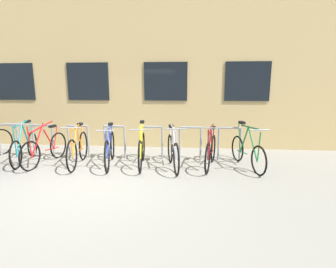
% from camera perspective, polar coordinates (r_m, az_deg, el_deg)
% --- Properties ---
extents(ground_plane, '(42.00, 42.00, 0.00)m').
position_cam_1_polar(ground_plane, '(5.34, -17.08, -10.75)').
color(ground_plane, gray).
extents(storefront_building, '(28.00, 6.11, 6.32)m').
position_cam_1_polar(storefront_building, '(11.06, -5.46, 17.22)').
color(storefront_building, tan).
rests_on(storefront_building, ground).
extents(bike_rack, '(6.59, 0.05, 0.88)m').
position_cam_1_polar(bike_rack, '(6.92, -11.80, -0.97)').
color(bike_rack, gray).
rests_on(bike_rack, ground).
extents(bicycle_red, '(0.44, 1.78, 1.08)m').
position_cam_1_polar(bicycle_red, '(7.04, -25.72, -2.88)').
color(bicycle_red, black).
rests_on(bicycle_red, ground).
extents(bicycle_teal, '(0.57, 1.73, 1.08)m').
position_cam_1_polar(bicycle_teal, '(7.41, -29.35, -2.54)').
color(bicycle_teal, black).
rests_on(bicycle_teal, ground).
extents(bicycle_maroon, '(0.50, 1.64, 1.04)m').
position_cam_1_polar(bicycle_maroon, '(6.16, 9.49, -3.79)').
color(bicycle_maroon, black).
rests_on(bicycle_maroon, ground).
extents(bicycle_orange, '(0.44, 1.72, 1.03)m').
position_cam_1_polar(bicycle_orange, '(6.59, -19.47, -3.13)').
color(bicycle_orange, black).
rests_on(bicycle_orange, ground).
extents(bicycle_silver, '(0.51, 1.67, 1.03)m').
position_cam_1_polar(bicycle_silver, '(6.01, 1.12, -3.92)').
color(bicycle_silver, black).
rests_on(bicycle_silver, ground).
extents(bicycle_yellow, '(0.44, 1.73, 1.08)m').
position_cam_1_polar(bicycle_yellow, '(6.19, -5.89, -3.41)').
color(bicycle_yellow, black).
rests_on(bicycle_yellow, ground).
extents(bicycle_blue, '(0.51, 1.81, 1.00)m').
position_cam_1_polar(bicycle_blue, '(6.38, -12.86, -3.25)').
color(bicycle_blue, black).
rests_on(bicycle_blue, ground).
extents(bicycle_green, '(0.57, 1.72, 1.07)m').
position_cam_1_polar(bicycle_green, '(6.35, 17.26, -3.72)').
color(bicycle_green, black).
rests_on(bicycle_green, ground).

